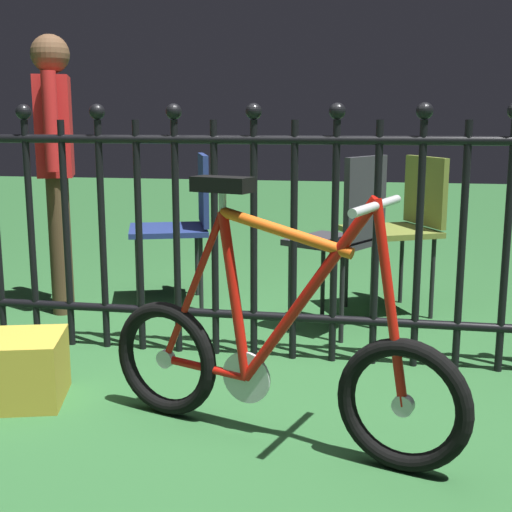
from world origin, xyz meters
name	(u,v)px	position (x,y,z in m)	size (l,w,h in m)	color
ground_plane	(212,408)	(0.00, 0.00, 0.00)	(20.00, 20.00, 0.00)	#2A5C2E
iron_fence	(229,226)	(-0.07, 0.61, 0.60)	(3.54, 0.07, 1.17)	black
bicycle	(273,358)	(0.26, -0.21, 0.28)	(1.25, 0.52, 0.88)	black
chair_olive	(404,219)	(0.72, 1.50, 0.53)	(0.59, 0.59, 0.86)	black
chair_navy	(183,216)	(-0.53, 1.45, 0.52)	(0.56, 0.56, 0.87)	black
chair_charcoal	(347,228)	(0.43, 1.04, 0.54)	(0.51, 0.51, 0.89)	black
person_visitor	(56,152)	(-1.17, 1.18, 0.89)	(0.28, 0.45, 1.51)	#4C3823
display_crate	(21,369)	(-0.73, -0.06, 0.13)	(0.31, 0.31, 0.25)	#B29933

